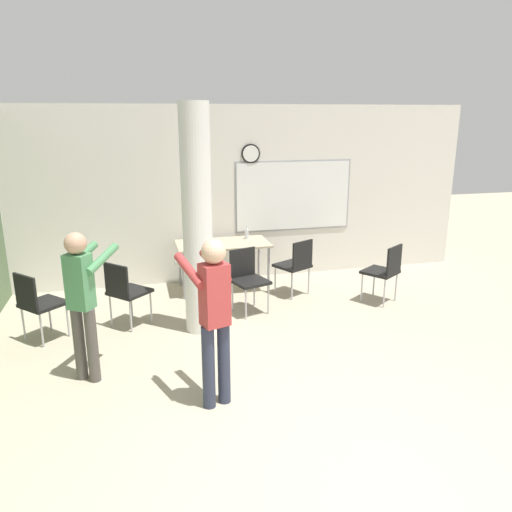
{
  "coord_description": "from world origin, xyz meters",
  "views": [
    {
      "loc": [
        -1.52,
        -2.81,
        2.66
      ],
      "look_at": [
        -0.27,
        2.32,
        1.15
      ],
      "focal_mm": 35.0,
      "sensor_mm": 36.0,
      "label": 1
    }
  ],
  "objects": [
    {
      "name": "chair_mid_room",
      "position": [
        1.9,
        3.38,
        0.51
      ],
      "size": [
        0.61,
        0.61,
        0.87
      ],
      "color": "black",
      "rests_on": "ground_plane"
    },
    {
      "name": "chair_table_right",
      "position": [
        0.75,
        3.98,
        0.51
      ],
      "size": [
        0.59,
        0.59,
        0.87
      ],
      "color": "black",
      "rests_on": "ground_plane"
    },
    {
      "name": "waste_bin",
      "position": [
        -0.52,
        3.91,
        0.18
      ],
      "size": [
        0.27,
        0.27,
        0.37
      ],
      "color": "gray",
      "rests_on": "ground_plane"
    },
    {
      "name": "person_watching_back",
      "position": [
        -2.1,
        2.12,
        0.92
      ],
      "size": [
        0.55,
        0.63,
        1.57
      ],
      "color": "#514C47",
      "rests_on": "ground_plane"
    },
    {
      "name": "chair_near_pillar",
      "position": [
        -1.72,
        3.39,
        0.51
      ],
      "size": [
        0.62,
        0.62,
        0.87
      ],
      "color": "black",
      "rests_on": "ground_plane"
    },
    {
      "name": "support_pillar",
      "position": [
        -0.81,
        3.07,
        1.4
      ],
      "size": [
        0.36,
        0.36,
        2.8
      ],
      "color": "white",
      "rests_on": "ground_plane"
    },
    {
      "name": "wall_back",
      "position": [
        0.02,
        5.06,
        1.4
      ],
      "size": [
        8.0,
        0.15,
        2.8
      ],
      "color": "silver",
      "rests_on": "ground_plane"
    },
    {
      "name": "chair_by_left_wall",
      "position": [
        -2.73,
        3.2,
        0.51
      ],
      "size": [
        0.62,
        0.62,
        0.87
      ],
      "color": "black",
      "rests_on": "ground_plane"
    },
    {
      "name": "ground_plane",
      "position": [
        0.0,
        0.0,
        0.0
      ],
      "size": [
        24.0,
        24.0,
        0.0
      ],
      "primitive_type": "plane",
      "color": "#ADA389"
    },
    {
      "name": "folding_table",
      "position": [
        -0.26,
        4.51,
        0.69
      ],
      "size": [
        1.41,
        0.74,
        0.75
      ],
      "color": "tan",
      "rests_on": "ground_plane"
    },
    {
      "name": "person_playing_front",
      "position": [
        -0.9,
        1.36,
        0.95
      ],
      "size": [
        0.49,
        0.64,
        1.61
      ],
      "color": "#2D3347",
      "rests_on": "ground_plane"
    },
    {
      "name": "bottle_on_table",
      "position": [
        0.16,
        4.68,
        0.83
      ],
      "size": [
        0.06,
        0.06,
        0.22
      ],
      "color": "silver",
      "rests_on": "folding_table"
    },
    {
      "name": "chair_table_front",
      "position": [
        -0.09,
        3.54,
        0.51
      ],
      "size": [
        0.56,
        0.56,
        0.87
      ],
      "color": "black",
      "rests_on": "ground_plane"
    }
  ]
}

